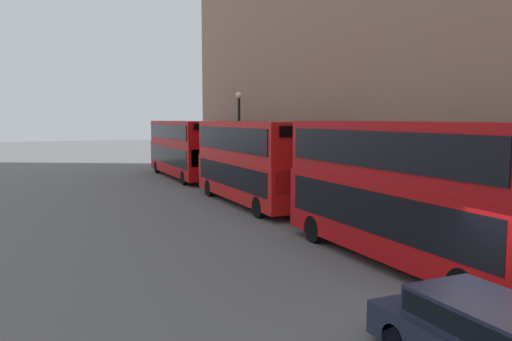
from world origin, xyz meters
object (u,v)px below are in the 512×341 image
bus_leading (405,187)px  car_dark_sedan (488,339)px  pedestrian (321,193)px  bus_second_in_queue (251,159)px  bus_third_in_queue (183,147)px

bus_leading → car_dark_sedan: bearing=-118.9°
car_dark_sedan → pedestrian: pedestrian is taller
bus_second_in_queue → car_dark_sedan: bus_second_in_queue is taller
bus_third_in_queue → pedestrian: 15.95m
bus_second_in_queue → bus_third_in_queue: bearing=90.0°
bus_second_in_queue → pedestrian: bus_second_in_queue is taller
bus_second_in_queue → pedestrian: size_ratio=5.77×
bus_third_in_queue → car_dark_sedan: size_ratio=2.56×
pedestrian → bus_leading: bearing=-106.2°
bus_third_in_queue → pedestrian: bearing=-80.2°
bus_leading → car_dark_sedan: bus_leading is taller
pedestrian → car_dark_sedan: bearing=-111.5°
bus_leading → bus_second_in_queue: size_ratio=1.00×
bus_second_in_queue → bus_third_in_queue: bus_second_in_queue is taller
pedestrian → bus_third_in_queue: bearing=99.8°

